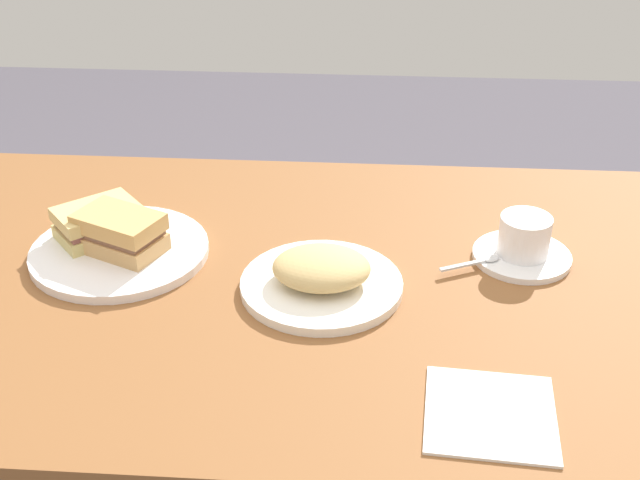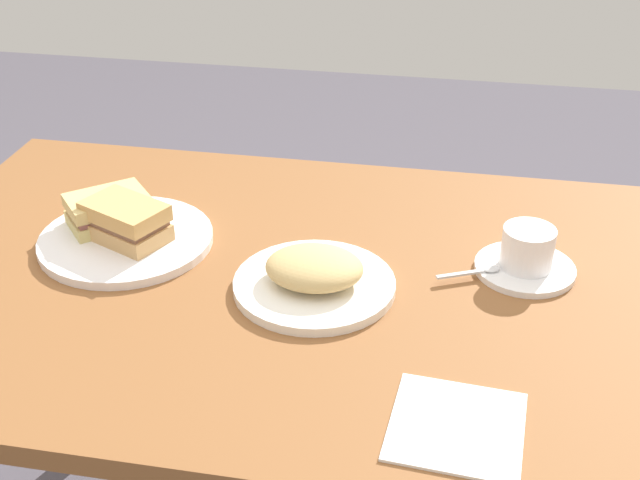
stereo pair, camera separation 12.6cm
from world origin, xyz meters
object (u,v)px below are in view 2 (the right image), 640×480
object	(u,v)px
spoon	(479,271)
side_plate	(314,285)
coffee_cup	(528,246)
napkin	(457,426)
sandwich_back	(108,210)
coffee_saucer	(525,268)
dining_table	(287,326)
sandwich_plate	(126,240)
sandwich_front	(126,221)

from	to	relation	value
spoon	side_plate	distance (m)	0.24
coffee_cup	napkin	world-z (taller)	coffee_cup
coffee_cup	spoon	bearing A→B (deg)	-153.47
coffee_cup	napkin	bearing A→B (deg)	-103.25
sandwich_back	coffee_saucer	distance (m)	0.65
coffee_saucer	side_plate	world-z (taller)	side_plate
dining_table	sandwich_plate	world-z (taller)	sandwich_plate
sandwich_back	coffee_saucer	bearing A→B (deg)	-0.13
sandwich_back	sandwich_front	bearing A→B (deg)	-40.17
sandwich_front	spoon	world-z (taller)	sandwich_front
sandwich_back	napkin	xyz separation A→B (m)	(0.56, -0.35, -0.04)
sandwich_front	napkin	bearing A→B (deg)	-31.30
sandwich_plate	sandwich_back	size ratio (longest dim) A/B	1.86
coffee_saucer	coffee_cup	world-z (taller)	coffee_cup
sandwich_front	sandwich_back	size ratio (longest dim) A/B	1.01
spoon	napkin	bearing A→B (deg)	-93.08
sandwich_back	spoon	distance (m)	0.58
dining_table	sandwich_front	bearing A→B (deg)	171.84
sandwich_back	coffee_saucer	world-z (taller)	sandwich_back
coffee_saucer	spoon	distance (m)	0.07
dining_table	sandwich_plate	xyz separation A→B (m)	(-0.26, 0.04, 0.10)
spoon	coffee_saucer	bearing A→B (deg)	25.15
sandwich_front	coffee_saucer	size ratio (longest dim) A/B	0.99
sandwich_front	spoon	size ratio (longest dim) A/B	1.55
sandwich_plate	coffee_cup	xyz separation A→B (m)	(0.61, 0.03, 0.04)
dining_table	sandwich_back	bearing A→B (deg)	165.94
coffee_cup	spoon	world-z (taller)	coffee_cup
spoon	side_plate	bearing A→B (deg)	-162.67
napkin	sandwich_plate	bearing A→B (deg)	148.50
side_plate	sandwich_front	bearing A→B (deg)	167.96
dining_table	sandwich_front	xyz separation A→B (m)	(-0.26, 0.04, 0.14)
sandwich_front	coffee_cup	world-z (taller)	sandwich_front
sandwich_back	sandwich_plate	bearing A→B (deg)	-39.44
sandwich_back	coffee_cup	bearing A→B (deg)	0.03
sandwich_plate	napkin	size ratio (longest dim) A/B	1.79
sandwich_front	coffee_saucer	bearing A→B (deg)	3.58
sandwich_plate	side_plate	distance (m)	0.32
sandwich_plate	side_plate	bearing A→B (deg)	-12.95
sandwich_front	sandwich_back	bearing A→B (deg)	139.83
coffee_saucer	side_plate	distance (m)	0.31
side_plate	dining_table	bearing A→B (deg)	149.58
sandwich_plate	coffee_cup	world-z (taller)	coffee_cup
coffee_cup	napkin	size ratio (longest dim) A/B	0.70
sandwich_back	side_plate	size ratio (longest dim) A/B	0.62
coffee_cup	side_plate	size ratio (longest dim) A/B	0.45
dining_table	sandwich_plate	distance (m)	0.29
coffee_saucer	side_plate	bearing A→B (deg)	-160.85
coffee_saucer	napkin	bearing A→B (deg)	-103.35
dining_table	napkin	size ratio (longest dim) A/B	8.06
sandwich_front	coffee_saucer	xyz separation A→B (m)	(0.60, 0.04, -0.04)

